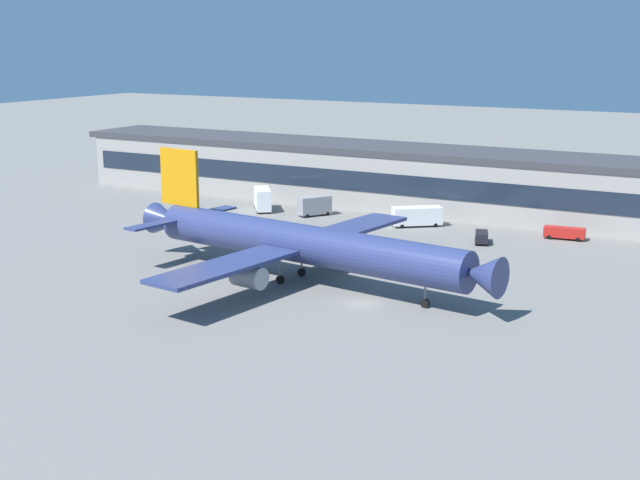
{
  "coord_description": "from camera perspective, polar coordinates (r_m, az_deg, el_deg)",
  "views": [
    {
      "loc": [
        45.18,
        -91.76,
        31.77
      ],
      "look_at": [
        -10.8,
        8.55,
        5.0
      ],
      "focal_mm": 49.18,
      "sensor_mm": 36.0,
      "label": 1
    }
  ],
  "objects": [
    {
      "name": "fuel_truck",
      "position": [
        150.61,
        6.27,
        1.59
      ],
      "size": [
        8.32,
        7.42,
        3.35
      ],
      "color": "white",
      "rests_on": "ground_plane"
    },
    {
      "name": "belt_loader",
      "position": [
        145.59,
        15.57,
        0.49
      ],
      "size": [
        6.58,
        2.71,
        1.95
      ],
      "color": "red",
      "rests_on": "ground_plane"
    },
    {
      "name": "catering_truck",
      "position": [
        163.46,
        -3.76,
        2.7
      ],
      "size": [
        6.49,
        7.27,
        4.15
      ],
      "color": "white",
      "rests_on": "ground_plane"
    },
    {
      "name": "terminal_building",
      "position": [
        160.27,
        12.42,
        3.46
      ],
      "size": [
        185.51,
        16.83,
        11.43
      ],
      "color": "#9E9993",
      "rests_on": "ground_plane"
    },
    {
      "name": "follow_me_car",
      "position": [
        139.9,
        10.47,
        0.23
      ],
      "size": [
        3.26,
        4.78,
        1.85
      ],
      "color": "black",
      "rests_on": "ground_plane"
    },
    {
      "name": "airliner",
      "position": [
        115.06,
        -1.34,
        -0.21
      ],
      "size": [
        56.37,
        48.49,
        16.04
      ],
      "color": "navy",
      "rests_on": "ground_plane"
    },
    {
      "name": "stair_truck",
      "position": [
        158.72,
        -0.33,
        2.3
      ],
      "size": [
        5.21,
        6.36,
        3.55
      ],
      "color": "gray",
      "rests_on": "ground_plane"
    },
    {
      "name": "ground_plane",
      "position": [
        107.1,
        2.82,
        -4.15
      ],
      "size": [
        600.0,
        600.0,
        0.0
      ],
      "primitive_type": "plane",
      "color": "slate"
    }
  ]
}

